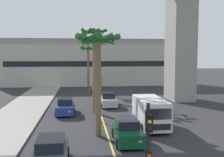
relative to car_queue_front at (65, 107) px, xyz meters
name	(u,v)px	position (x,y,z in m)	size (l,w,h in m)	color
lane_stripe_center	(101,114)	(3.48, -0.57, -0.72)	(0.14, 56.00, 0.01)	#DBCC4C
pier_building_backdrop	(91,62)	(3.48, 26.96, 3.65)	(34.77, 8.04, 8.86)	beige
car_queue_front	(65,107)	(0.00, 0.00, 0.00)	(1.90, 4.14, 1.56)	navy
car_queue_second	(51,154)	(-0.01, -13.07, 0.00)	(1.90, 4.13, 1.56)	#4C5156
car_queue_third	(108,100)	(4.66, 3.56, 0.00)	(1.85, 4.11, 1.56)	#B7BABF
car_queue_fourth	(127,131)	(4.66, -9.33, 0.00)	(1.87, 4.12, 1.56)	#0C4728
delivery_van	(150,112)	(7.10, -6.03, 0.57)	(2.18, 5.26, 2.36)	white
traffic_light_median_near	(148,146)	(3.89, -18.11, 1.99)	(0.24, 0.37, 4.20)	black
traffic_light_median_far	(100,91)	(3.21, -3.80, 1.99)	(0.24, 0.37, 4.20)	black
palm_tree_near_median	(94,43)	(3.28, 9.40, 6.68)	(3.60, 3.66, 9.38)	brown
palm_tree_mid_median	(98,53)	(2.77, -7.84, 5.27)	(3.27, 3.25, 7.46)	brown
palm_tree_far_median	(95,53)	(2.98, -0.02, 5.27)	(3.16, 3.16, 7.79)	brown
palm_tree_farthest_median	(88,54)	(2.72, 16.18, 5.27)	(2.64, 2.77, 7.32)	brown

